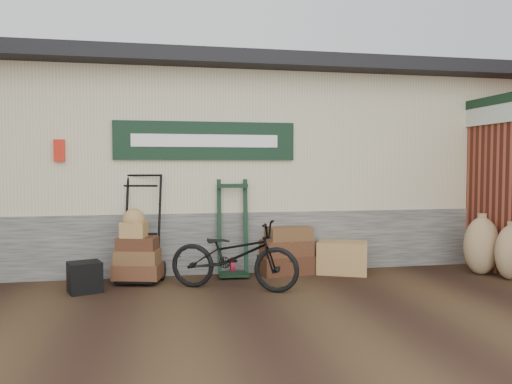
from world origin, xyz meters
TOP-DOWN VIEW (x-y plane):
  - ground at (0.00, 0.00)m, footprint 80.00×80.00m
  - station_building at (-0.01, 2.74)m, footprint 14.40×4.10m
  - brick_outbuilding at (4.70, 1.19)m, footprint 1.71×4.51m
  - porter_trolley at (-1.22, 0.77)m, footprint 0.87×0.73m
  - green_barrow at (0.07, 0.85)m, footprint 0.53×0.46m
  - suitcase_stack at (0.87, 0.85)m, footprint 0.85×0.60m
  - wicker_hamper at (1.69, 0.70)m, footprint 0.85×0.72m
  - black_trunk at (-1.90, 0.25)m, footprint 0.47×0.44m
  - bicycle at (-0.03, 0.02)m, footprint 1.25×1.79m
  - burlap_sack_left at (3.66, 0.23)m, footprint 0.57×0.49m
  - burlap_sack_right at (3.85, -0.14)m, footprint 0.59×0.55m

SIDE VIEW (x-z plane):
  - ground at x=0.00m, z-range 0.00..0.00m
  - black_trunk at x=-1.90m, z-range 0.00..0.38m
  - wicker_hamper at x=1.69m, z-range 0.00..0.47m
  - suitcase_stack at x=0.87m, z-range 0.00..0.70m
  - burlap_sack_right at x=3.85m, z-range 0.00..0.76m
  - burlap_sack_left at x=3.66m, z-range 0.00..0.84m
  - bicycle at x=-0.03m, z-range 0.00..0.99m
  - green_barrow at x=0.07m, z-range 0.00..1.39m
  - porter_trolley at x=-1.22m, z-range 0.00..1.50m
  - brick_outbuilding at x=4.70m, z-range -0.01..2.61m
  - station_building at x=-0.01m, z-range 0.01..3.21m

